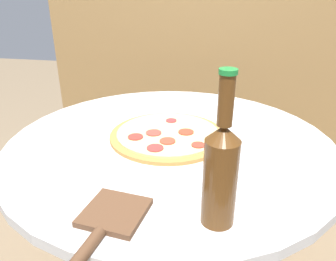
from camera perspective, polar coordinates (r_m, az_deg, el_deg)
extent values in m
cylinder|color=silver|center=(1.13, 0.37, -19.03)|extent=(0.11, 0.11, 0.70)
cylinder|color=silver|center=(0.92, 0.43, -2.36)|extent=(0.90, 0.90, 0.02)
cube|color=olive|center=(1.74, 6.08, 16.09)|extent=(1.64, 0.04, 1.79)
cylinder|color=#B77F3D|center=(0.93, 0.00, -0.85)|extent=(0.33, 0.33, 0.01)
cylinder|color=beige|center=(0.92, 0.00, -0.40)|extent=(0.29, 0.29, 0.01)
cylinder|color=#A43829|center=(0.85, 5.27, -2.52)|extent=(0.04, 0.04, 0.00)
cylinder|color=#AA3430|center=(0.83, -2.25, -3.05)|extent=(0.04, 0.04, 0.00)
cylinder|color=#A53233|center=(0.99, 0.57, 1.75)|extent=(0.03, 0.03, 0.00)
cylinder|color=#B23F34|center=(0.91, -2.55, -0.47)|extent=(0.04, 0.04, 0.00)
cylinder|color=#B7312A|center=(0.89, -5.68, -1.11)|extent=(0.04, 0.04, 0.00)
cylinder|color=#A43B27|center=(0.92, 3.16, -0.26)|extent=(0.04, 0.04, 0.00)
cylinder|color=#B23F2B|center=(0.86, -0.02, -1.85)|extent=(0.04, 0.04, 0.00)
cylinder|color=#563314|center=(0.58, 8.99, -9.01)|extent=(0.06, 0.06, 0.16)
cone|color=#563314|center=(0.54, 9.65, -0.44)|extent=(0.06, 0.06, 0.03)
cylinder|color=#563314|center=(0.52, 10.08, 5.16)|extent=(0.03, 0.03, 0.08)
cylinder|color=#1E8438|center=(0.50, 10.46, 10.09)|extent=(0.03, 0.03, 0.01)
cube|color=brown|center=(0.64, -9.25, -13.85)|extent=(0.13, 0.13, 0.01)
cylinder|color=brown|center=(0.56, -15.25, -20.92)|extent=(0.04, 0.13, 0.02)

